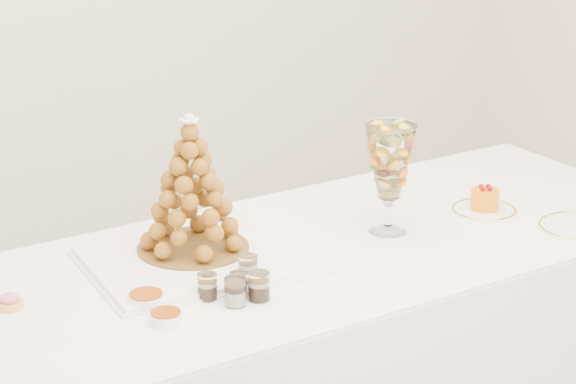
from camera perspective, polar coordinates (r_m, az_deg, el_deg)
buffet_table at (r=3.26m, az=1.71°, el=-9.48°), size 2.20×0.92×0.83m
lace_tray at (r=2.98m, az=-4.37°, el=-3.41°), size 0.61×0.48×0.02m
macaron_vase at (r=3.12m, az=5.20°, el=1.47°), size 0.14×0.14×0.31m
cake_plate at (r=3.37m, az=9.93°, el=-0.93°), size 0.20×0.20×0.01m
pink_tart at (r=2.79m, az=-13.94°, el=-5.43°), size 0.06×0.06×0.04m
verrine_a at (r=2.76m, az=-4.12°, el=-4.81°), size 0.06×0.06×0.07m
verrine_b at (r=2.77m, az=-2.51°, el=-4.73°), size 0.06×0.06×0.06m
verrine_c at (r=2.86m, az=-2.04°, el=-3.88°), size 0.06×0.06×0.07m
verrine_d at (r=2.72m, az=-2.70°, el=-5.08°), size 0.06×0.06×0.07m
verrine_e at (r=2.75m, az=-1.49°, el=-4.81°), size 0.06×0.06×0.07m
ramekin_back at (r=2.75m, az=-7.22°, el=-5.46°), size 0.09×0.09×0.03m
ramekin_front at (r=2.66m, az=-6.22°, el=-6.37°), size 0.08×0.08×0.02m
croquembouche at (r=2.96m, az=-4.94°, el=0.38°), size 0.30×0.30×0.37m
mousse_cake at (r=3.36m, az=9.97°, el=-0.34°), size 0.09×0.09×0.07m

